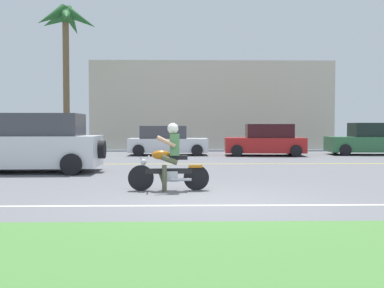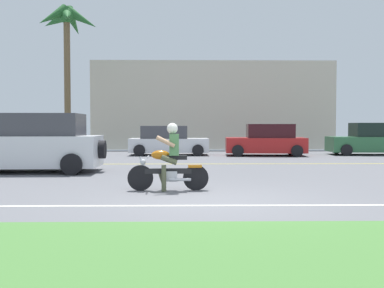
{
  "view_description": "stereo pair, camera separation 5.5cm",
  "coord_description": "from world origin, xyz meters",
  "px_view_note": "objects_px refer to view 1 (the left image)",
  "views": [
    {
      "loc": [
        -0.51,
        -8.7,
        1.45
      ],
      "look_at": [
        -0.24,
        3.98,
        0.94
      ],
      "focal_mm": 42.26,
      "sensor_mm": 36.0,
      "label": 1
    },
    {
      "loc": [
        -0.46,
        -8.7,
        1.45
      ],
      "look_at": [
        -0.24,
        3.98,
        0.94
      ],
      "focal_mm": 42.26,
      "sensor_mm": 36.0,
      "label": 2
    }
  ],
  "objects_px": {
    "parked_car_2": "(266,141)",
    "parked_car_3": "(373,140)",
    "suv_nearby": "(26,144)",
    "parked_car_0": "(30,142)",
    "palm_tree_0": "(65,29)",
    "parked_car_1": "(167,141)",
    "motorcyclist": "(169,162)"
  },
  "relations": [
    {
      "from": "parked_car_2",
      "to": "parked_car_3",
      "type": "relative_size",
      "value": 0.89
    },
    {
      "from": "suv_nearby",
      "to": "parked_car_0",
      "type": "height_order",
      "value": "suv_nearby"
    },
    {
      "from": "parked_car_2",
      "to": "parked_car_3",
      "type": "distance_m",
      "value": 5.57
    },
    {
      "from": "suv_nearby",
      "to": "palm_tree_0",
      "type": "distance_m",
      "value": 12.4
    },
    {
      "from": "parked_car_0",
      "to": "palm_tree_0",
      "type": "xyz_separation_m",
      "value": [
        0.54,
        4.35,
        6.05
      ]
    },
    {
      "from": "parked_car_0",
      "to": "parked_car_2",
      "type": "distance_m",
      "value": 11.11
    },
    {
      "from": "suv_nearby",
      "to": "parked_car_1",
      "type": "distance_m",
      "value": 9.25
    },
    {
      "from": "suv_nearby",
      "to": "parked_car_2",
      "type": "relative_size",
      "value": 1.22
    },
    {
      "from": "parked_car_0",
      "to": "palm_tree_0",
      "type": "bearing_deg",
      "value": 82.94
    },
    {
      "from": "suv_nearby",
      "to": "parked_car_3",
      "type": "bearing_deg",
      "value": 29.69
    },
    {
      "from": "parked_car_3",
      "to": "palm_tree_0",
      "type": "height_order",
      "value": "palm_tree_0"
    },
    {
      "from": "parked_car_2",
      "to": "parked_car_1",
      "type": "bearing_deg",
      "value": 173.96
    },
    {
      "from": "palm_tree_0",
      "to": "parked_car_3",
      "type": "bearing_deg",
      "value": -8.96
    },
    {
      "from": "parked_car_1",
      "to": "parked_car_2",
      "type": "relative_size",
      "value": 0.99
    },
    {
      "from": "palm_tree_0",
      "to": "parked_car_0",
      "type": "bearing_deg",
      "value": -97.06
    },
    {
      "from": "suv_nearby",
      "to": "parked_car_3",
      "type": "height_order",
      "value": "suv_nearby"
    },
    {
      "from": "motorcyclist",
      "to": "parked_car_3",
      "type": "relative_size",
      "value": 0.41
    },
    {
      "from": "parked_car_0",
      "to": "parked_car_2",
      "type": "height_order",
      "value": "parked_car_2"
    },
    {
      "from": "parked_car_3",
      "to": "suv_nearby",
      "type": "bearing_deg",
      "value": -150.31
    },
    {
      "from": "motorcyclist",
      "to": "parked_car_3",
      "type": "bearing_deg",
      "value": 51.49
    },
    {
      "from": "motorcyclist",
      "to": "parked_car_2",
      "type": "height_order",
      "value": "parked_car_2"
    },
    {
      "from": "parked_car_0",
      "to": "parked_car_3",
      "type": "bearing_deg",
      "value": 6.25
    },
    {
      "from": "parked_car_0",
      "to": "parked_car_3",
      "type": "relative_size",
      "value": 1.01
    },
    {
      "from": "motorcyclist",
      "to": "suv_nearby",
      "type": "xyz_separation_m",
      "value": [
        -4.62,
        4.18,
        0.26
      ]
    },
    {
      "from": "parked_car_1",
      "to": "parked_car_3",
      "type": "bearing_deg",
      "value": 0.08
    },
    {
      "from": "parked_car_1",
      "to": "parked_car_2",
      "type": "xyz_separation_m",
      "value": [
        4.87,
        -0.52,
        0.04
      ]
    },
    {
      "from": "parked_car_0",
      "to": "parked_car_1",
      "type": "distance_m",
      "value": 6.43
    },
    {
      "from": "parked_car_2",
      "to": "parked_car_3",
      "type": "bearing_deg",
      "value": 5.46
    },
    {
      "from": "palm_tree_0",
      "to": "suv_nearby",
      "type": "bearing_deg",
      "value": -82.1
    },
    {
      "from": "parked_car_2",
      "to": "suv_nearby",
      "type": "bearing_deg",
      "value": -139.22
    },
    {
      "from": "parked_car_0",
      "to": "parked_car_3",
      "type": "xyz_separation_m",
      "value": [
        16.58,
        1.82,
        0.04
      ]
    },
    {
      "from": "motorcyclist",
      "to": "suv_nearby",
      "type": "height_order",
      "value": "suv_nearby"
    }
  ]
}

